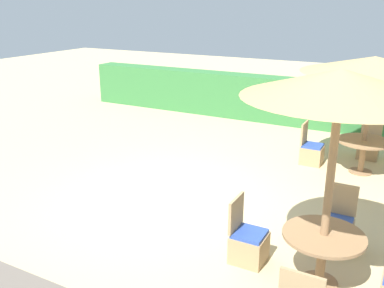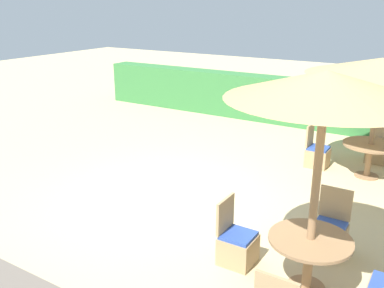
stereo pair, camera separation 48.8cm
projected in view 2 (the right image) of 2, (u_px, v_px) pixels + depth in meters
The scene contains 10 objects.
ground_plane at pixel (175, 199), 7.91m from camera, with size 40.00×40.00×0.00m, color #C6B284.
hedge_row at pixel (290, 101), 12.57m from camera, with size 13.00×0.70×1.35m, color #387A3D.
parasol_front_right at pixel (326, 87), 4.63m from camera, with size 2.24×2.24×2.78m.
round_table_front_right at pixel (309, 250), 5.27m from camera, with size 1.03×1.03×0.72m.
patio_chair_front_right_north at pixel (329, 235), 6.18m from camera, with size 0.46×0.46×0.93m.
patio_chair_front_right_west at pixel (237, 245), 5.92m from camera, with size 0.46×0.46×0.93m.
parasol_back_right at pixel (382, 67), 8.20m from camera, with size 2.87×2.87×2.45m.
round_table_back_right at pixel (370, 151), 8.74m from camera, with size 1.10×1.10×0.72m.
patio_chair_back_right_north at pixel (378, 151), 9.67m from camera, with size 0.46×0.46×0.93m.
patio_chair_back_right_west at pixel (317, 155), 9.40m from camera, with size 0.46×0.46×0.93m.
Camera 2 is at (4.06, -5.93, 3.47)m, focal length 40.00 mm.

